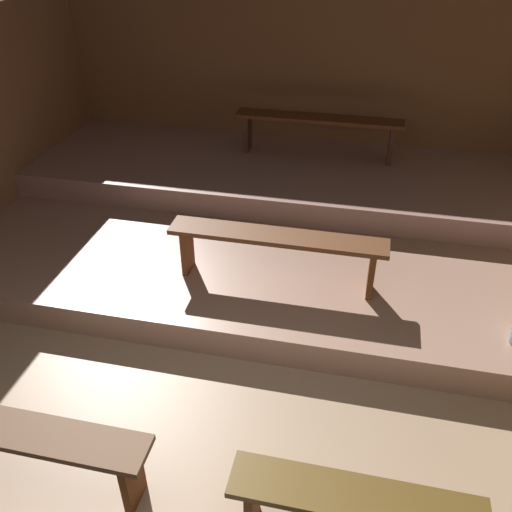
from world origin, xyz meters
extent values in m
cube|color=#9E8064|center=(0.00, 2.67, -0.04)|extent=(6.93, 6.13, 0.08)
cube|color=brown|center=(0.00, 5.36, 1.12)|extent=(6.93, 0.06, 2.24)
cube|color=#A07965|center=(0.00, 3.54, 0.13)|extent=(6.13, 3.57, 0.27)
cube|color=#9D756B|center=(0.00, 4.42, 0.40)|extent=(6.13, 1.82, 0.27)
cube|color=brown|center=(-0.93, 0.44, 0.46)|extent=(1.37, 0.28, 0.04)
cube|color=#5E2D12|center=(-0.37, 0.44, 0.22)|extent=(0.05, 0.22, 0.44)
cube|color=#553D17|center=(0.93, 0.44, 0.46)|extent=(1.37, 0.28, 0.04)
cube|color=brown|center=(0.37, 0.44, 0.22)|extent=(0.05, 0.22, 0.44)
cube|color=brown|center=(0.11, 2.53, 0.72)|extent=(1.87, 0.28, 0.04)
cube|color=brown|center=(-0.70, 2.53, 0.48)|extent=(0.05, 0.22, 0.44)
cube|color=brown|center=(0.93, 2.53, 0.48)|extent=(0.05, 0.22, 0.44)
cube|color=brown|center=(0.18, 4.77, 0.99)|extent=(1.93, 0.28, 0.04)
cube|color=#513026|center=(-0.67, 4.77, 0.75)|extent=(0.05, 0.22, 0.44)
cube|color=#513026|center=(1.03, 4.77, 0.75)|extent=(0.05, 0.22, 0.44)
camera|label=1|loc=(0.78, -1.30, 3.11)|focal=37.86mm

